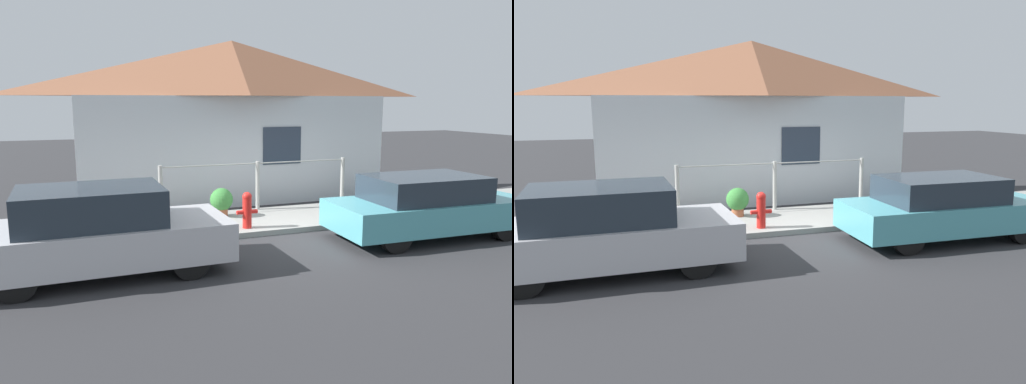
# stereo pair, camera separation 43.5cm
# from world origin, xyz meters

# --- Properties ---
(ground_plane) EXTENTS (60.00, 60.00, 0.00)m
(ground_plane) POSITION_xyz_m (0.00, 0.00, 0.00)
(ground_plane) COLOR #2D2D30
(sidewalk) EXTENTS (24.00, 2.18, 0.12)m
(sidewalk) POSITION_xyz_m (0.00, 1.09, 0.06)
(sidewalk) COLOR gray
(sidewalk) RESTS_ON ground_plane
(house) EXTENTS (8.82, 2.23, 4.42)m
(house) POSITION_xyz_m (0.00, 3.97, 3.47)
(house) COLOR silver
(house) RESTS_ON ground_plane
(fence) EXTENTS (4.90, 0.10, 1.21)m
(fence) POSITION_xyz_m (0.00, 2.03, 0.78)
(fence) COLOR #999993
(fence) RESTS_ON sidewalk
(car_left) EXTENTS (4.10, 1.82, 1.44)m
(car_left) POSITION_xyz_m (-3.94, -1.20, 0.71)
(car_left) COLOR #B7B7BC
(car_left) RESTS_ON ground_plane
(car_right) EXTENTS (4.22, 1.80, 1.30)m
(car_right) POSITION_xyz_m (2.54, -1.20, 0.66)
(car_right) COLOR teal
(car_right) RESTS_ON ground_plane
(fire_hydrant) EXTENTS (0.46, 0.21, 0.78)m
(fire_hydrant) POSITION_xyz_m (-0.86, 0.37, 0.53)
(fire_hydrant) COLOR red
(fire_hydrant) RESTS_ON sidewalk
(potted_plant_near_hydrant) EXTENTS (0.54, 0.54, 0.67)m
(potted_plant_near_hydrant) POSITION_xyz_m (-1.07, 1.60, 0.49)
(potted_plant_near_hydrant) COLOR #9E5638
(potted_plant_near_hydrant) RESTS_ON sidewalk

